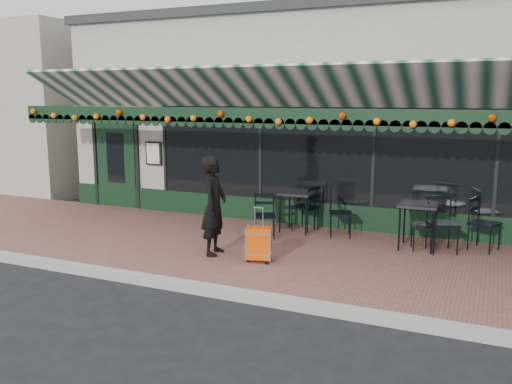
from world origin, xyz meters
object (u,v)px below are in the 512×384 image
at_px(woman, 214,206).
at_px(chair_b_left, 305,208).
at_px(cafe_table_a, 419,208).
at_px(chair_a_front, 443,225).
at_px(chair_b_right, 340,214).
at_px(chair_a_right, 485,224).
at_px(suitcase, 259,244).
at_px(cafe_table_b, 298,196).
at_px(chair_b_front, 265,216).
at_px(chair_a_left, 423,227).

distance_m(woman, chair_b_left, 2.41).
relative_size(cafe_table_a, chair_a_front, 0.83).
relative_size(chair_a_front, chair_b_right, 1.10).
relative_size(chair_a_right, chair_b_right, 1.06).
bearing_deg(chair_a_right, suitcase, 145.43).
xyz_separation_m(suitcase, cafe_table_b, (-0.11, 2.18, 0.42)).
bearing_deg(cafe_table_b, chair_a_front, -7.70).
distance_m(woman, chair_a_right, 4.70).
bearing_deg(chair_b_left, woman, -6.71).
bearing_deg(cafe_table_b, cafe_table_a, -7.28).
bearing_deg(woman, chair_a_front, -73.79).
height_order(suitcase, chair_b_right, suitcase).
xyz_separation_m(chair_a_front, chair_b_front, (-3.16, -0.37, -0.06)).
bearing_deg(cafe_table_a, chair_a_front, -10.04).
relative_size(chair_a_left, chair_b_left, 0.88).
height_order(cafe_table_a, chair_b_front, chair_b_front).
distance_m(chair_b_left, chair_b_right, 0.80).
bearing_deg(chair_a_left, cafe_table_b, -111.88).
relative_size(woman, chair_b_front, 1.98).
bearing_deg(chair_b_right, chair_b_front, 101.51).
relative_size(cafe_table_a, chair_a_left, 1.00).
bearing_deg(chair_a_right, cafe_table_b, 112.31).
bearing_deg(cafe_table_a, chair_a_right, 17.48).
distance_m(woman, suitcase, 1.03).
bearing_deg(suitcase, chair_b_right, 55.92).
height_order(suitcase, cafe_table_a, suitcase).
relative_size(woman, chair_b_left, 1.83).
height_order(chair_a_right, chair_b_right, chair_a_right).
bearing_deg(cafe_table_a, chair_b_left, 168.54).
xyz_separation_m(woman, suitcase, (0.87, -0.11, -0.54)).
height_order(chair_a_left, chair_b_left, chair_b_left).
relative_size(chair_b_left, chair_b_front, 1.08).
distance_m(chair_a_left, chair_b_front, 2.86).
bearing_deg(cafe_table_b, chair_b_right, -2.47).
bearing_deg(chair_b_front, cafe_table_a, -14.89).
height_order(suitcase, cafe_table_b, suitcase).
xyz_separation_m(cafe_table_b, chair_a_front, (2.77, -0.37, -0.23)).
bearing_deg(chair_a_right, chair_b_front, 123.26).
xyz_separation_m(chair_b_right, chair_b_front, (-1.28, -0.71, -0.02)).
xyz_separation_m(chair_a_left, chair_b_right, (-1.56, 0.31, 0.04)).
xyz_separation_m(woman, chair_a_left, (3.20, 1.72, -0.43)).
bearing_deg(chair_a_left, chair_a_front, 70.85).
height_order(chair_a_left, chair_a_right, chair_a_right).
bearing_deg(chair_b_right, chair_a_front, -117.59).
bearing_deg(woman, chair_b_right, -48.43).
bearing_deg(cafe_table_a, cafe_table_b, 172.72).
relative_size(cafe_table_b, chair_b_front, 0.95).
bearing_deg(chair_a_front, cafe_table_a, 145.12).
bearing_deg(woman, chair_b_left, -30.66).
relative_size(chair_a_right, chair_b_front, 1.10).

